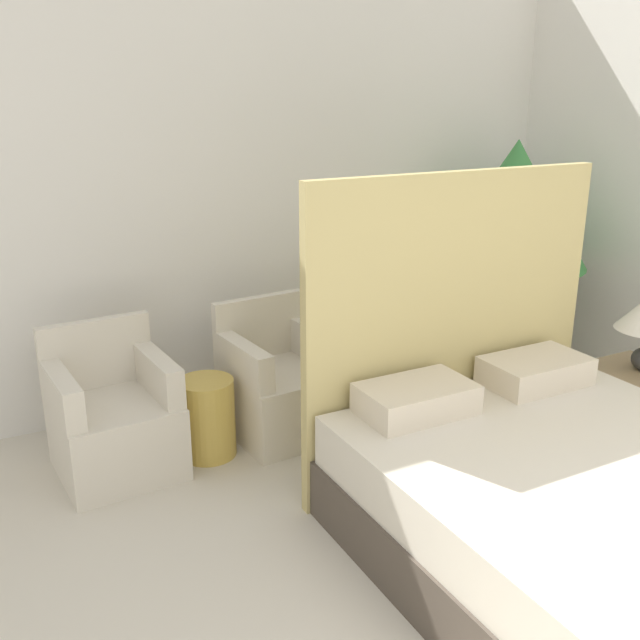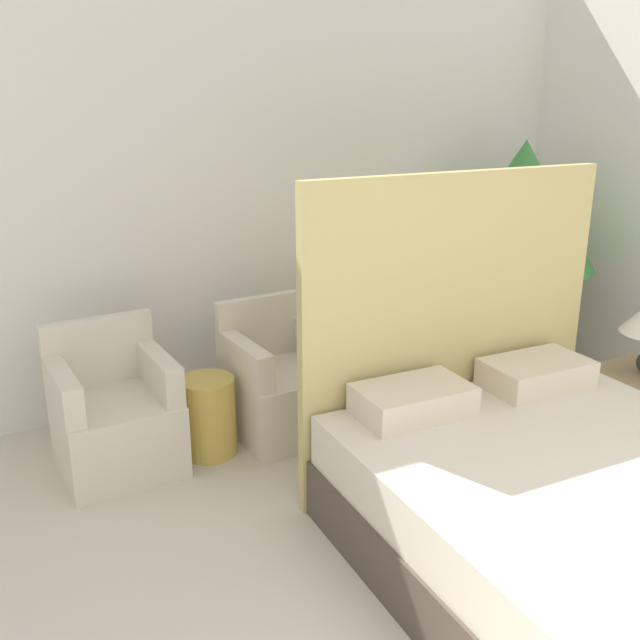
% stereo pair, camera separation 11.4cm
% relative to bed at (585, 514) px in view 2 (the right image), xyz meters
% --- Properties ---
extents(wall_back, '(10.00, 0.06, 2.90)m').
position_rel_bed_xyz_m(wall_back, '(-0.72, 2.50, 1.14)').
color(wall_back, white).
rests_on(wall_back, ground_plane).
extents(bed, '(1.67, 2.15, 1.60)m').
position_rel_bed_xyz_m(bed, '(0.00, 0.00, 0.00)').
color(bed, '#4C4238').
rests_on(bed, ground_plane).
extents(armchair_near_window_left, '(0.64, 0.64, 0.78)m').
position_rel_bed_xyz_m(armchair_near_window_left, '(-1.54, 1.80, -0.04)').
color(armchair_near_window_left, beige).
rests_on(armchair_near_window_left, ground_plane).
extents(armchair_near_window_right, '(0.65, 0.65, 0.78)m').
position_rel_bed_xyz_m(armchair_near_window_right, '(-0.57, 1.80, -0.04)').
color(armchair_near_window_right, beige).
rests_on(armchair_near_window_right, ground_plane).
extents(potted_palm, '(1.02, 1.02, 1.65)m').
position_rel_bed_xyz_m(potted_palm, '(1.21, 1.89, 0.84)').
color(potted_palm, '#38281E').
rests_on(potted_palm, ground_plane).
extents(nightstand, '(0.44, 0.45, 0.47)m').
position_rel_bed_xyz_m(nightstand, '(1.12, 0.71, -0.08)').
color(nightstand, '#937A56').
rests_on(nightstand, ground_plane).
extents(side_table, '(0.31, 0.31, 0.45)m').
position_rel_bed_xyz_m(side_table, '(-1.05, 1.73, -0.09)').
color(side_table, gold).
rests_on(side_table, ground_plane).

